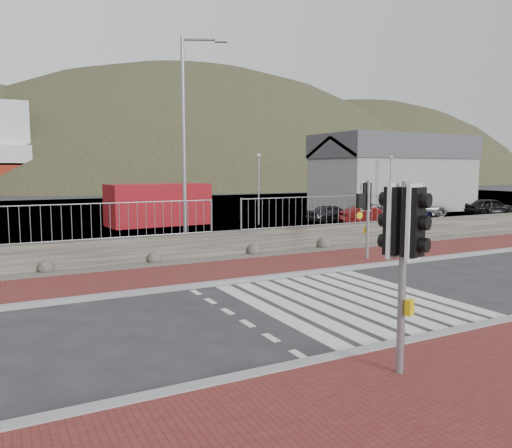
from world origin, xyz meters
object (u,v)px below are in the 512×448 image
streetlight (187,135)px  shipping_container (158,205)px  car_c (403,212)px  traffic_signal_near (404,238)px  car_d (417,209)px  car_e (491,207)px  car_a (332,213)px  car_b (369,216)px  traffic_signal_far (367,203)px

streetlight → shipping_container: 11.11m
streetlight → car_c: bearing=42.1°
traffic_signal_near → car_d: bearing=24.2°
shipping_container → car_e: bearing=-16.4°
car_a → car_b: (0.94, -2.28, 0.01)m
streetlight → car_e: bearing=37.7°
traffic_signal_near → car_e: size_ratio=0.87×
traffic_signal_far → car_a: 12.89m
car_c → car_e: (9.07, 0.85, -0.01)m
car_c → car_d: bearing=-60.0°
shipping_container → traffic_signal_near: bearing=-102.1°
car_b → car_e: size_ratio=0.97×
car_b → car_e: car_e is taller
car_b → car_c: 2.82m
traffic_signal_near → traffic_signal_far: (6.11, 8.03, -0.14)m
streetlight → shipping_container: bearing=104.0°
car_d → car_b: bearing=121.1°
traffic_signal_near → car_d: 27.32m
traffic_signal_near → shipping_container: bearing=62.8°
traffic_signal_near → streetlight: streetlight is taller
traffic_signal_near → traffic_signal_far: 10.09m
traffic_signal_near → shipping_container: 22.70m
car_d → car_a: bearing=100.2°
car_a → car_e: size_ratio=0.92×
car_b → car_d: size_ratio=0.79×
streetlight → car_c: size_ratio=1.90×
streetlight → shipping_container: (1.96, 10.43, -3.28)m
shipping_container → car_b: size_ratio=1.69×
traffic_signal_near → car_e: 31.16m
shipping_container → car_b: shipping_container is taller
shipping_container → car_b: bearing=-32.9°
traffic_signal_far → car_e: size_ratio=0.81×
streetlight → car_e: size_ratio=2.29×
car_c → car_e: car_c is taller
traffic_signal_far → car_c: 13.73m
streetlight → car_b: bearing=44.8°
shipping_container → car_c: size_ratio=1.36×
traffic_signal_near → streetlight: bearing=65.6°
streetlight → car_a: streetlight is taller
shipping_container → car_b: 12.18m
streetlight → car_d: size_ratio=1.87×
streetlight → car_b: (12.67, 4.67, -3.92)m
car_c → car_e: size_ratio=1.20×
streetlight → car_d: (18.63, 6.89, -3.88)m
car_a → car_c: bearing=-118.1°
shipping_container → car_c: shipping_container is taller
traffic_signal_near → car_e: bearing=15.1°
streetlight → car_a: bearing=55.3°
traffic_signal_far → car_d: traffic_signal_far is taller
traffic_signal_far → car_b: size_ratio=0.84×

